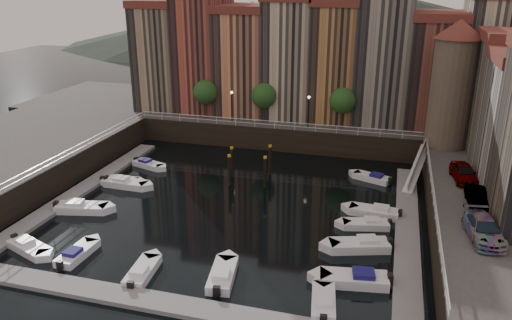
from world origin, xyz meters
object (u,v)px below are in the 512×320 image
(car_a, at_px, (464,174))
(car_b, at_px, (478,199))
(boat_left_2, at_px, (125,183))
(car_c, at_px, (484,230))
(corner_tower, at_px, (453,82))
(boat_left_1, at_px, (81,208))
(mooring_pilings, at_px, (249,167))
(boat_left_0, at_px, (29,247))
(gangway, at_px, (417,166))

(car_a, xyz_separation_m, car_b, (0.55, -5.45, -0.08))
(boat_left_2, relative_size, car_c, 0.93)
(car_c, bearing_deg, corner_tower, 85.07)
(corner_tower, xyz_separation_m, boat_left_1, (-33.45, -20.40, -9.81))
(mooring_pilings, bearing_deg, car_a, -4.79)
(boat_left_1, height_order, car_c, car_c)
(boat_left_0, bearing_deg, boat_left_2, 107.01)
(boat_left_2, height_order, car_c, car_c)
(boat_left_0, xyz_separation_m, car_a, (34.08, 17.30, 3.45))
(boat_left_0, xyz_separation_m, car_b, (34.63, 11.85, 3.37))
(boat_left_0, xyz_separation_m, car_c, (34.32, 5.98, 3.42))
(gangway, relative_size, car_c, 1.58)
(boat_left_2, distance_m, car_b, 34.06)
(gangway, xyz_separation_m, boat_left_2, (-29.51, -9.42, -1.54))
(corner_tower, distance_m, boat_left_0, 44.47)
(corner_tower, bearing_deg, car_b, -84.93)
(boat_left_0, relative_size, car_a, 0.97)
(gangway, xyz_separation_m, car_c, (4.01, -17.39, 1.85))
(corner_tower, height_order, boat_left_0, corner_tower)
(boat_left_2, height_order, car_a, car_a)
(corner_tower, bearing_deg, boat_left_2, -156.76)
(mooring_pilings, distance_m, car_b, 22.97)
(corner_tower, height_order, mooring_pilings, corner_tower)
(gangway, relative_size, boat_left_0, 1.85)
(gangway, distance_m, mooring_pilings, 17.91)
(boat_left_2, relative_size, car_a, 1.06)
(boat_left_2, bearing_deg, car_b, -1.75)
(corner_tower, relative_size, car_b, 3.21)
(boat_left_1, xyz_separation_m, car_c, (34.56, -1.49, 3.38))
(corner_tower, distance_m, mooring_pilings, 23.71)
(boat_left_0, distance_m, car_a, 38.38)
(car_a, bearing_deg, mooring_pilings, 167.48)
(corner_tower, relative_size, gangway, 1.66)
(mooring_pilings, distance_m, boat_left_0, 23.08)
(corner_tower, bearing_deg, car_c, -87.11)
(boat_left_1, distance_m, boat_left_2, 6.56)
(car_a, bearing_deg, boat_left_0, -160.82)
(boat_left_0, height_order, car_a, car_a)
(boat_left_2, distance_m, car_a, 33.62)
(car_c, bearing_deg, car_b, 79.10)
(mooring_pilings, height_order, boat_left_2, mooring_pilings)
(car_a, bearing_deg, car_c, -96.54)
(boat_left_0, relative_size, car_b, 1.05)
(car_a, bearing_deg, boat_left_2, 178.00)
(boat_left_1, bearing_deg, boat_left_0, -100.89)
(corner_tower, bearing_deg, mooring_pilings, -156.53)
(gangway, bearing_deg, corner_tower, 57.20)
(boat_left_0, relative_size, boat_left_2, 0.92)
(corner_tower, relative_size, car_c, 2.62)
(boat_left_0, relative_size, car_c, 0.85)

